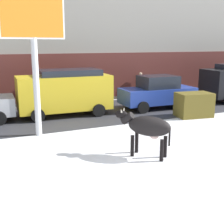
% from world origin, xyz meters
% --- Properties ---
extents(ground_plane, '(120.00, 120.00, 0.00)m').
position_xyz_m(ground_plane, '(0.00, 0.00, 0.00)').
color(ground_plane, white).
extents(road_strip, '(60.00, 5.60, 0.01)m').
position_xyz_m(road_strip, '(0.00, 7.83, 0.00)').
color(road_strip, '#333338').
rests_on(road_strip, ground).
extents(cow_black, '(1.54, 1.72, 1.54)m').
position_xyz_m(cow_black, '(0.76, 1.24, 0.99)').
color(cow_black, black).
rests_on(cow_black, ground).
extents(billboard, '(2.50, 0.74, 5.56)m').
position_xyz_m(billboard, '(-2.00, 4.96, 4.31)').
color(billboard, silver).
rests_on(billboard, ground).
extents(car_yellow_van, '(4.67, 2.26, 2.32)m').
position_xyz_m(car_yellow_van, '(-0.10, 7.90, 1.24)').
color(car_yellow_van, gold).
rests_on(car_yellow_van, ground).
extents(car_blue_sedan, '(4.27, 2.11, 1.84)m').
position_xyz_m(car_blue_sedan, '(5.09, 7.42, 0.91)').
color(car_blue_sedan, '#233D9E').
rests_on(car_blue_sedan, ground).
extents(pedestrian_near_billboard, '(0.36, 0.24, 1.73)m').
position_xyz_m(pedestrian_near_billboard, '(-1.17, 10.54, 0.88)').
color(pedestrian_near_billboard, '#282833').
rests_on(pedestrian_near_billboard, ground).
extents(pedestrian_by_cars, '(0.36, 0.24, 1.73)m').
position_xyz_m(pedestrian_by_cars, '(5.74, 10.54, 0.88)').
color(pedestrian_by_cars, '#282833').
rests_on(pedestrian_by_cars, ground).
extents(dumpster, '(1.84, 1.33, 1.20)m').
position_xyz_m(dumpster, '(5.67, 4.98, 0.60)').
color(dumpster, brown).
rests_on(dumpster, ground).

